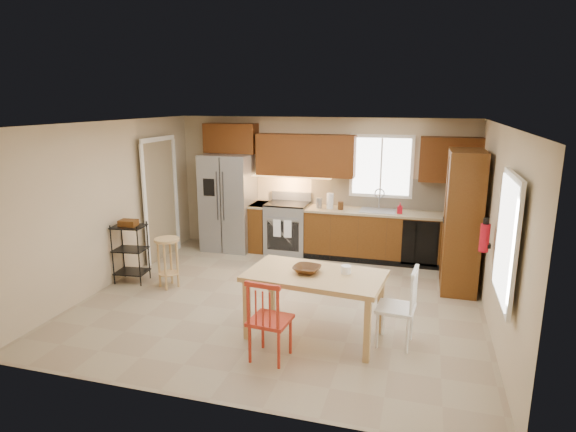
# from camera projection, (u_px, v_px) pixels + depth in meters

# --- Properties ---
(floor) EXTENTS (5.50, 5.50, 0.00)m
(floor) POSITION_uv_depth(u_px,v_px,m) (282.00, 300.00, 6.90)
(floor) COLOR tan
(floor) RESTS_ON ground
(ceiling) EXTENTS (5.50, 5.00, 0.02)m
(ceiling) POSITION_uv_depth(u_px,v_px,m) (282.00, 123.00, 6.32)
(ceiling) COLOR silver
(ceiling) RESTS_ON ground
(wall_back) EXTENTS (5.50, 0.02, 2.50)m
(wall_back) POSITION_uv_depth(u_px,v_px,m) (321.00, 185.00, 8.95)
(wall_back) COLOR #CCB793
(wall_back) RESTS_ON ground
(wall_front) EXTENTS (5.50, 0.02, 2.50)m
(wall_front) POSITION_uv_depth(u_px,v_px,m) (202.00, 279.00, 4.27)
(wall_front) COLOR #CCB793
(wall_front) RESTS_ON ground
(wall_left) EXTENTS (0.02, 5.00, 2.50)m
(wall_left) POSITION_uv_depth(u_px,v_px,m) (110.00, 204.00, 7.35)
(wall_left) COLOR #CCB793
(wall_left) RESTS_ON ground
(wall_right) EXTENTS (0.02, 5.00, 2.50)m
(wall_right) POSITION_uv_depth(u_px,v_px,m) (498.00, 230.00, 5.88)
(wall_right) COLOR #CCB793
(wall_right) RESTS_ON ground
(refrigerator) EXTENTS (0.92, 0.75, 1.82)m
(refrigerator) POSITION_uv_depth(u_px,v_px,m) (229.00, 202.00, 9.13)
(refrigerator) COLOR gray
(refrigerator) RESTS_ON floor
(range_stove) EXTENTS (0.76, 0.63, 0.92)m
(range_stove) POSITION_uv_depth(u_px,v_px,m) (288.00, 229.00, 8.98)
(range_stove) COLOR gray
(range_stove) RESTS_ON floor
(base_cabinet_narrow) EXTENTS (0.30, 0.60, 0.90)m
(base_cabinet_narrow) POSITION_uv_depth(u_px,v_px,m) (260.00, 227.00, 9.15)
(base_cabinet_narrow) COLOR #5A3010
(base_cabinet_narrow) RESTS_ON floor
(base_cabinet_run) EXTENTS (2.92, 0.60, 0.90)m
(base_cabinet_run) POSITION_uv_depth(u_px,v_px,m) (388.00, 236.00, 8.51)
(base_cabinet_run) COLOR #5A3010
(base_cabinet_run) RESTS_ON floor
(dishwasher) EXTENTS (0.60, 0.02, 0.78)m
(dishwasher) POSITION_uv_depth(u_px,v_px,m) (420.00, 243.00, 8.09)
(dishwasher) COLOR black
(dishwasher) RESTS_ON floor
(backsplash) EXTENTS (2.92, 0.03, 0.55)m
(backsplash) POSITION_uv_depth(u_px,v_px,m) (391.00, 193.00, 8.61)
(backsplash) COLOR beige
(backsplash) RESTS_ON wall_back
(upper_over_fridge) EXTENTS (1.00, 0.35, 0.55)m
(upper_over_fridge) POSITION_uv_depth(u_px,v_px,m) (231.00, 138.00, 9.04)
(upper_over_fridge) COLOR #5A310F
(upper_over_fridge) RESTS_ON wall_back
(upper_left_block) EXTENTS (1.80, 0.35, 0.75)m
(upper_left_block) POSITION_uv_depth(u_px,v_px,m) (306.00, 155.00, 8.72)
(upper_left_block) COLOR #5A310F
(upper_left_block) RESTS_ON wall_back
(upper_right_block) EXTENTS (1.00, 0.35, 0.75)m
(upper_right_block) POSITION_uv_depth(u_px,v_px,m) (450.00, 160.00, 8.05)
(upper_right_block) COLOR #5A310F
(upper_right_block) RESTS_ON wall_back
(window_back) EXTENTS (1.12, 0.04, 1.12)m
(window_back) POSITION_uv_depth(u_px,v_px,m) (381.00, 166.00, 8.54)
(window_back) COLOR white
(window_back) RESTS_ON wall_back
(sink) EXTENTS (0.62, 0.46, 0.16)m
(sink) POSITION_uv_depth(u_px,v_px,m) (378.00, 213.00, 8.46)
(sink) COLOR gray
(sink) RESTS_ON base_cabinet_run
(undercab_glow) EXTENTS (1.60, 0.30, 0.01)m
(undercab_glow) POSITION_uv_depth(u_px,v_px,m) (289.00, 176.00, 8.86)
(undercab_glow) COLOR #FFBF66
(undercab_glow) RESTS_ON wall_back
(soap_bottle) EXTENTS (0.09, 0.09, 0.19)m
(soap_bottle) POSITION_uv_depth(u_px,v_px,m) (400.00, 208.00, 8.24)
(soap_bottle) COLOR #AE0C1A
(soap_bottle) RESTS_ON base_cabinet_run
(paper_towel) EXTENTS (0.12, 0.12, 0.28)m
(paper_towel) POSITION_uv_depth(u_px,v_px,m) (330.00, 201.00, 8.60)
(paper_towel) COLOR white
(paper_towel) RESTS_ON base_cabinet_run
(canister_steel) EXTENTS (0.11, 0.11, 0.18)m
(canister_steel) POSITION_uv_depth(u_px,v_px,m) (319.00, 203.00, 8.67)
(canister_steel) COLOR gray
(canister_steel) RESTS_ON base_cabinet_run
(canister_wood) EXTENTS (0.10, 0.10, 0.14)m
(canister_wood) POSITION_uv_depth(u_px,v_px,m) (341.00, 206.00, 8.54)
(canister_wood) COLOR #482A13
(canister_wood) RESTS_ON base_cabinet_run
(pantry) EXTENTS (0.50, 0.95, 2.10)m
(pantry) POSITION_uv_depth(u_px,v_px,m) (462.00, 221.00, 7.13)
(pantry) COLOR #5A3010
(pantry) RESTS_ON floor
(fire_extinguisher) EXTENTS (0.12, 0.12, 0.36)m
(fire_extinguisher) POSITION_uv_depth(u_px,v_px,m) (485.00, 238.00, 6.08)
(fire_extinguisher) COLOR #AE0C1A
(fire_extinguisher) RESTS_ON wall_right
(window_right) EXTENTS (0.04, 1.02, 1.32)m
(window_right) POSITION_uv_depth(u_px,v_px,m) (507.00, 239.00, 4.77)
(window_right) COLOR white
(window_right) RESTS_ON wall_right
(doorway) EXTENTS (0.04, 0.95, 2.10)m
(doorway) POSITION_uv_depth(u_px,v_px,m) (160.00, 201.00, 8.59)
(doorway) COLOR #8C7A59
(doorway) RESTS_ON wall_left
(dining_table) EXTENTS (1.69, 1.06, 0.78)m
(dining_table) POSITION_uv_depth(u_px,v_px,m) (315.00, 305.00, 5.79)
(dining_table) COLOR tan
(dining_table) RESTS_ON floor
(chair_red) EXTENTS (0.48, 0.48, 0.95)m
(chair_red) POSITION_uv_depth(u_px,v_px,m) (270.00, 319.00, 5.25)
(chair_red) COLOR #B12C1B
(chair_red) RESTS_ON floor
(chair_white) EXTENTS (0.48, 0.48, 0.95)m
(chair_white) POSITION_uv_depth(u_px,v_px,m) (396.00, 306.00, 5.56)
(chair_white) COLOR white
(chair_white) RESTS_ON floor
(table_bowl) EXTENTS (0.36, 0.36, 0.08)m
(table_bowl) POSITION_uv_depth(u_px,v_px,m) (307.00, 273.00, 5.72)
(table_bowl) COLOR #482A13
(table_bowl) RESTS_ON dining_table
(table_jar) EXTENTS (0.13, 0.13, 0.14)m
(table_jar) POSITION_uv_depth(u_px,v_px,m) (346.00, 271.00, 5.68)
(table_jar) COLOR white
(table_jar) RESTS_ON dining_table
(bar_stool) EXTENTS (0.50, 0.50, 0.77)m
(bar_stool) POSITION_uv_depth(u_px,v_px,m) (168.00, 263.00, 7.31)
(bar_stool) COLOR tan
(bar_stool) RESTS_ON floor
(utility_cart) EXTENTS (0.51, 0.42, 0.95)m
(utility_cart) POSITION_uv_depth(u_px,v_px,m) (131.00, 253.00, 7.52)
(utility_cart) COLOR black
(utility_cart) RESTS_ON floor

